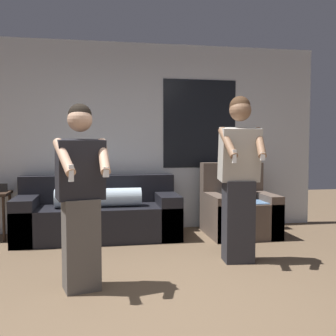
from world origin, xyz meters
The scene contains 6 objects.
ground_plane centered at (0.00, 0.00, 0.00)m, with size 14.00×14.00×0.00m, color brown.
wall_back centered at (0.02, 2.98, 1.35)m, with size 5.65×0.07×2.70m.
couch centered at (-0.45, 2.51, 0.31)m, with size 2.11×0.86×0.82m.
armchair centered at (1.46, 2.39, 0.33)m, with size 0.90×0.88×0.98m.
person_left centered at (-0.60, 0.65, 0.81)m, with size 0.48×0.54×1.60m.
person_right centered at (1.01, 1.17, 0.90)m, with size 0.47×0.49×1.75m.
Camera 1 is at (-0.45, -2.75, 1.26)m, focal length 42.00 mm.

